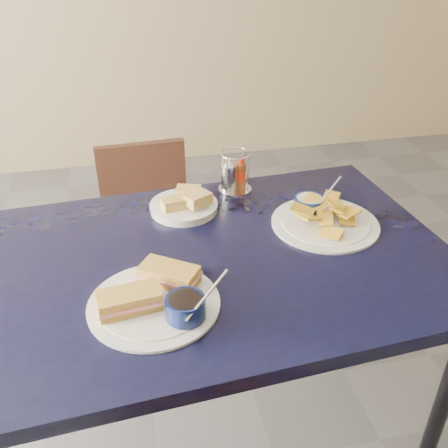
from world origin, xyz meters
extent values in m
cube|color=black|center=(-0.16, 0.15, 0.73)|extent=(1.31, 0.91, 0.04)
cylinder|color=black|center=(0.38, -0.19, 0.35)|extent=(0.04, 0.04, 0.71)
cylinder|color=black|center=(-0.71, 0.48, 0.35)|extent=(0.04, 0.04, 0.71)
cylinder|color=black|center=(0.38, 0.48, 0.35)|extent=(0.04, 0.04, 0.71)
cube|color=black|center=(-0.30, 0.80, 0.37)|extent=(0.38, 0.36, 0.03)
cylinder|color=black|center=(-0.44, 0.67, 0.17)|extent=(0.03, 0.03, 0.35)
cylinder|color=black|center=(-0.15, 0.67, 0.17)|extent=(0.03, 0.03, 0.35)
cylinder|color=black|center=(-0.44, 0.94, 0.17)|extent=(0.03, 0.03, 0.35)
cylinder|color=black|center=(-0.15, 0.94, 0.17)|extent=(0.03, 0.03, 0.35)
cube|color=black|center=(-0.30, 0.96, 0.57)|extent=(0.36, 0.05, 0.38)
cylinder|color=white|center=(-0.35, -0.02, 0.75)|extent=(0.31, 0.31, 0.01)
cylinder|color=white|center=(-0.35, -0.02, 0.76)|extent=(0.25, 0.25, 0.00)
cube|color=#C29645|center=(-0.40, -0.03, 0.78)|extent=(0.15, 0.09, 0.04)
cube|color=#D28081|center=(-0.40, -0.03, 0.78)|extent=(0.15, 0.09, 0.01)
cube|color=#C29645|center=(-0.30, 0.04, 0.78)|extent=(0.15, 0.14, 0.04)
cube|color=#D28081|center=(-0.30, 0.04, 0.78)|extent=(0.16, 0.15, 0.01)
cylinder|color=#091236|center=(-0.28, -0.09, 0.79)|extent=(0.09, 0.09, 0.05)
cylinder|color=black|center=(-0.28, -0.09, 0.80)|extent=(0.08, 0.08, 0.01)
cylinder|color=silver|center=(-0.24, -0.11, 0.83)|extent=(0.11, 0.07, 0.08)
cylinder|color=white|center=(0.18, 0.23, 0.75)|extent=(0.31, 0.31, 0.01)
cylinder|color=white|center=(0.18, 0.23, 0.76)|extent=(0.26, 0.26, 0.00)
cube|color=gold|center=(0.16, 0.15, 0.76)|extent=(0.08, 0.08, 0.02)
cube|color=gold|center=(0.24, 0.22, 0.77)|extent=(0.06, 0.08, 0.02)
cube|color=gold|center=(0.24, 0.25, 0.77)|extent=(0.07, 0.05, 0.02)
cube|color=gold|center=(0.12, 0.23, 0.78)|extent=(0.06, 0.07, 0.03)
cube|color=gold|center=(0.17, 0.21, 0.78)|extent=(0.06, 0.08, 0.02)
cube|color=gold|center=(0.25, 0.22, 0.79)|extent=(0.08, 0.07, 0.01)
cube|color=gold|center=(0.22, 0.24, 0.79)|extent=(0.07, 0.08, 0.03)
cube|color=gold|center=(0.16, 0.27, 0.80)|extent=(0.08, 0.08, 0.03)
cube|color=gold|center=(0.22, 0.25, 0.80)|extent=(0.06, 0.07, 0.02)
cube|color=gold|center=(0.21, 0.28, 0.80)|extent=(0.07, 0.08, 0.02)
cube|color=gold|center=(0.10, 0.22, 0.81)|extent=(0.08, 0.07, 0.02)
cylinder|color=#091236|center=(0.15, 0.29, 0.79)|extent=(0.09, 0.09, 0.05)
cylinder|color=beige|center=(0.15, 0.29, 0.80)|extent=(0.08, 0.08, 0.01)
cylinder|color=silver|center=(0.20, 0.27, 0.83)|extent=(0.11, 0.07, 0.08)
cylinder|color=white|center=(-0.21, 0.40, 0.76)|extent=(0.20, 0.20, 0.02)
cylinder|color=white|center=(-0.21, 0.40, 0.77)|extent=(0.17, 0.17, 0.00)
cube|color=tan|center=(-0.24, 0.38, 0.79)|extent=(0.08, 0.06, 0.03)
cube|color=tan|center=(-0.19, 0.43, 0.79)|extent=(0.09, 0.07, 0.03)
cube|color=tan|center=(-0.17, 0.37, 0.80)|extent=(0.09, 0.08, 0.03)
cylinder|color=silver|center=(-0.02, 0.50, 0.75)|extent=(0.11, 0.11, 0.01)
cylinder|color=silver|center=(0.01, 0.54, 0.82)|extent=(0.01, 0.00, 0.13)
cylinder|color=silver|center=(-0.06, 0.54, 0.82)|extent=(0.01, 0.00, 0.13)
cylinder|color=silver|center=(-0.06, 0.47, 0.82)|extent=(0.01, 0.01, 0.13)
cylinder|color=silver|center=(0.01, 0.47, 0.82)|extent=(0.01, 0.01, 0.13)
torus|color=silver|center=(-0.02, 0.50, 0.88)|extent=(0.10, 0.10, 0.00)
cylinder|color=silver|center=(-0.05, 0.50, 0.80)|extent=(0.05, 0.05, 0.08)
cone|color=silver|center=(-0.05, 0.50, 0.85)|extent=(0.04, 0.04, 0.02)
cylinder|color=brown|center=(0.00, 0.51, 0.80)|extent=(0.03, 0.03, 0.08)
cylinder|color=#AD2309|center=(0.00, 0.51, 0.80)|extent=(0.03, 0.03, 0.03)
cylinder|color=#AD2309|center=(0.00, 0.51, 0.85)|extent=(0.02, 0.02, 0.02)
camera|label=1|loc=(-0.38, -0.93, 1.52)|focal=40.00mm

